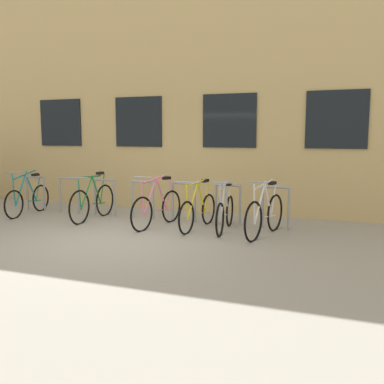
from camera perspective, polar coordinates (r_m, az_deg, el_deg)
ground_plane at (r=7.94m, az=-9.93°, el=-6.28°), size 42.00×42.00×0.00m
storefront_building at (r=13.66m, az=3.77°, el=14.16°), size 28.00×6.37×6.89m
bike_rack at (r=9.69m, az=-6.63°, el=-0.51°), size 6.58×0.05×0.88m
bicycle_green at (r=9.81m, az=-13.16°, el=-1.27°), size 0.44×1.80×1.07m
bicycle_silver at (r=8.48m, az=4.46°, el=-2.73°), size 0.44×1.63×1.04m
bicycle_pink at (r=8.88m, az=-4.68°, el=-2.10°), size 0.47×1.77×1.11m
bicycle_yellow at (r=8.64m, az=0.82°, el=-2.48°), size 0.44×1.73×1.03m
bicycle_teal at (r=10.90m, az=-21.14°, el=-0.85°), size 0.44×1.71×1.10m
bicycle_white at (r=8.15m, az=9.74°, el=-2.99°), size 0.52×1.76×1.10m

